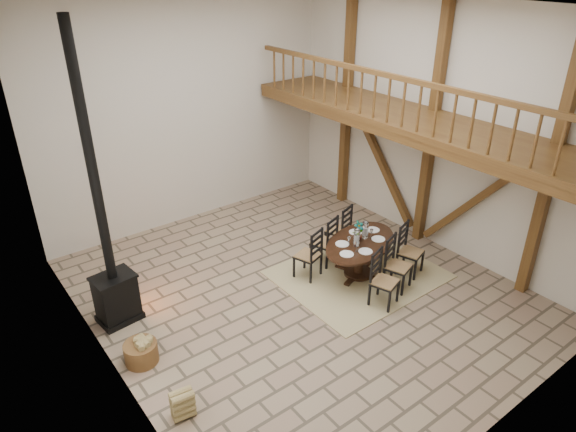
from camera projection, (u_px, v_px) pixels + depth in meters
ground at (300, 291)px, 9.67m from camera, size 8.00×8.00×0.00m
room_shell at (355, 125)px, 8.92m from camera, size 7.02×8.02×5.01m
rug at (358, 274)px, 10.16m from camera, size 3.00×2.50×0.02m
dining_table at (359, 257)px, 9.98m from camera, size 2.22×2.46×1.18m
wood_stove at (110, 265)px, 8.43m from camera, size 0.74×0.60×5.00m
log_basket at (141, 352)px, 7.94m from camera, size 0.52×0.52×0.43m
log_stack at (183, 404)px, 6.98m from camera, size 0.34×0.26×0.43m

